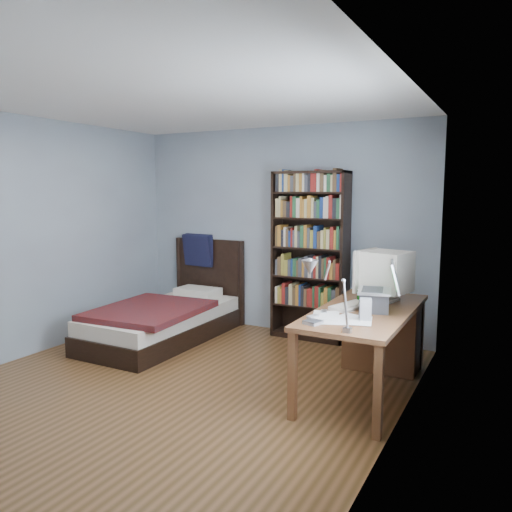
# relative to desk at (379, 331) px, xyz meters

# --- Properties ---
(room) EXTENTS (4.20, 4.24, 2.50)m
(room) POSITION_rel_desk_xyz_m (-1.48, -1.16, 0.83)
(room) COLOR #523618
(room) RESTS_ON ground
(desk) EXTENTS (0.75, 1.70, 0.73)m
(desk) POSITION_rel_desk_xyz_m (0.00, 0.00, 0.00)
(desk) COLOR brown
(desk) RESTS_ON floor
(crt_monitor) EXTENTS (0.49, 0.45, 0.47)m
(crt_monitor) POSITION_rel_desk_xyz_m (0.05, -0.07, 0.57)
(crt_monitor) COLOR beige
(crt_monitor) RESTS_ON desk
(laptop) EXTENTS (0.41, 0.40, 0.43)m
(laptop) POSITION_rel_desk_xyz_m (0.10, -0.50, 0.43)
(laptop) COLOR #2D2D30
(laptop) RESTS_ON desk
(desk_lamp) EXTENTS (0.22, 0.48, 0.57)m
(desk_lamp) POSITION_rel_desk_xyz_m (-0.03, -1.58, 0.77)
(desk_lamp) COLOR #99999E
(desk_lamp) RESTS_ON desk
(keyboard) EXTENTS (0.29, 0.46, 0.04)m
(keyboard) POSITION_rel_desk_xyz_m (-0.12, -0.50, 0.33)
(keyboard) COLOR #B4A896
(keyboard) RESTS_ON desk
(speaker) EXTENTS (0.11, 0.11, 0.17)m
(speaker) POSITION_rel_desk_xyz_m (0.10, -0.85, 0.40)
(speaker) COLOR gray
(speaker) RESTS_ON desk
(soda_can) EXTENTS (0.06, 0.06, 0.12)m
(soda_can) POSITION_rel_desk_xyz_m (-0.11, -0.27, 0.37)
(soda_can) COLOR #0B3C08
(soda_can) RESTS_ON desk
(mouse) EXTENTS (0.07, 0.12, 0.04)m
(mouse) POSITION_rel_desk_xyz_m (-0.03, -0.16, 0.33)
(mouse) COLOR silver
(mouse) RESTS_ON desk
(phone_silver) EXTENTS (0.08, 0.11, 0.02)m
(phone_silver) POSITION_rel_desk_xyz_m (-0.27, -0.77, 0.32)
(phone_silver) COLOR #AFAFB3
(phone_silver) RESTS_ON desk
(phone_grey) EXTENTS (0.08, 0.11, 0.02)m
(phone_grey) POSITION_rel_desk_xyz_m (-0.29, -0.98, 0.32)
(phone_grey) COLOR gray
(phone_grey) RESTS_ON desk
(external_drive) EXTENTS (0.14, 0.14, 0.02)m
(external_drive) POSITION_rel_desk_xyz_m (-0.22, -1.14, 0.32)
(external_drive) COLOR gray
(external_drive) RESTS_ON desk
(bookshelf) EXTENTS (0.88, 0.30, 1.96)m
(bookshelf) POSITION_rel_desk_xyz_m (-1.02, 0.78, 0.56)
(bookshelf) COLOR black
(bookshelf) RESTS_ON floor
(bed) EXTENTS (1.13, 2.07, 1.16)m
(bed) POSITION_rel_desk_xyz_m (-2.50, -0.02, -0.16)
(bed) COLOR black
(bed) RESTS_ON floor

